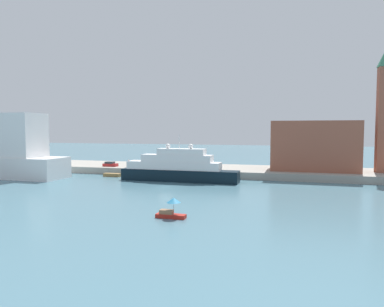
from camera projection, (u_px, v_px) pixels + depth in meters
ground at (165, 188)px, 73.16m from camera, size 400.00×400.00×0.00m
quay_dock at (198, 170)px, 97.33m from camera, size 110.00×18.56×1.74m
large_yacht at (178, 168)px, 82.24m from camera, size 27.28×4.23×10.53m
small_motorboat at (171, 209)px, 48.17m from camera, size 4.07×1.88×2.76m
work_barge at (112, 175)px, 90.36m from camera, size 4.33×1.51×0.83m
harbor_building at (314, 146)px, 88.97m from camera, size 20.48×11.39×12.16m
bell_tower at (384, 107)px, 83.67m from camera, size 3.68×3.68×28.52m
parked_car at (110, 164)px, 98.29m from camera, size 3.89×1.88×1.29m
person_figure at (129, 163)px, 98.74m from camera, size 0.36×0.36×1.83m
mooring_bollard at (206, 169)px, 88.38m from camera, size 0.44×0.44×0.77m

